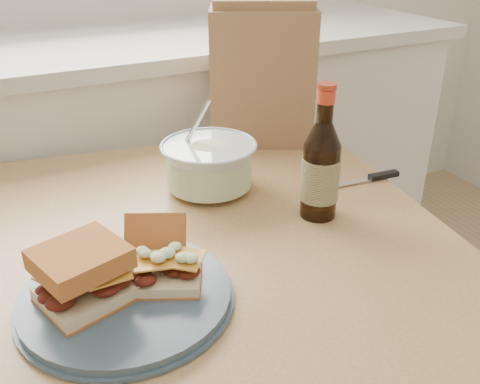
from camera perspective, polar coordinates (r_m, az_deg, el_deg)
name	(u,v)px	position (r m, az deg, el deg)	size (l,w,h in m)	color
cabinet_run	(84,191)	(1.79, -16.32, 0.13)	(2.50, 0.64, 0.94)	white
dining_table	(202,282)	(1.04, -4.02, -9.59)	(1.03, 1.03, 0.74)	tan
plate	(126,296)	(0.83, -12.04, -10.85)	(0.31, 0.31, 0.02)	#3A4F5E
sandwich_left	(83,275)	(0.79, -16.43, -8.46)	(0.14, 0.14, 0.09)	beige
sandwich_right	(163,259)	(0.83, -8.21, -7.08)	(0.13, 0.17, 0.09)	beige
coleslaw_bowl	(209,167)	(1.11, -3.31, 2.67)	(0.20, 0.20, 0.20)	silver
beer_bottle	(321,169)	(1.00, 8.61, 2.46)	(0.07, 0.07, 0.26)	black
knife	(375,177)	(1.21, 14.20, 1.54)	(0.18, 0.03, 0.01)	silver
paper_bag	(262,76)	(1.35, 2.34, 12.26)	(0.25, 0.16, 0.33)	#A4794F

